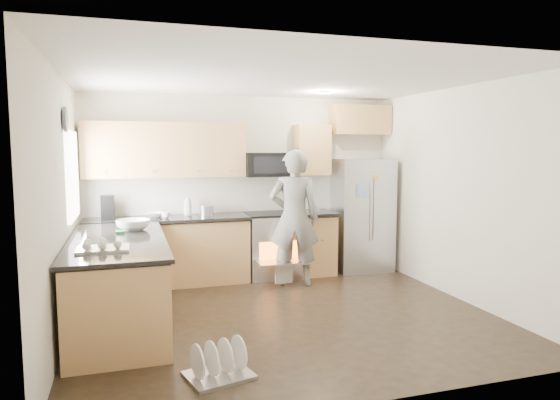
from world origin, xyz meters
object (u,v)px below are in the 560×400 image
object	(u,v)px
stove_range	(273,230)
refrigerator	(362,215)
dish_rack	(219,367)
person	(294,218)

from	to	relation	value
stove_range	refrigerator	bearing A→B (deg)	0.30
dish_rack	refrigerator	bearing A→B (deg)	47.24
stove_range	refrigerator	xyz separation A→B (m)	(1.42, 0.01, 0.17)
stove_range	person	bearing A→B (deg)	-71.85
stove_range	refrigerator	world-z (taller)	stove_range
person	dish_rack	world-z (taller)	person
dish_rack	person	bearing A→B (deg)	59.00
refrigerator	dish_rack	distance (m)	4.10
person	dish_rack	size ratio (longest dim) A/B	3.11
person	dish_rack	bearing A→B (deg)	77.34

